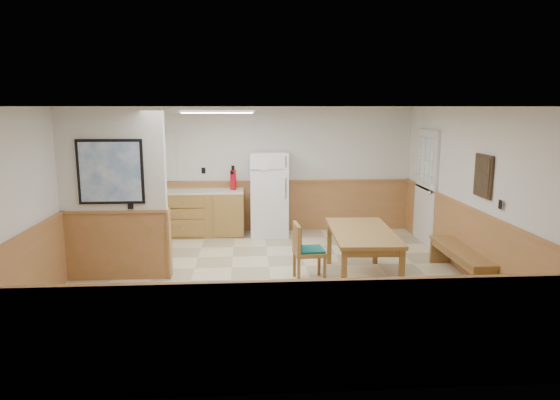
{
  "coord_description": "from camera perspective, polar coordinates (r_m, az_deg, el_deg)",
  "views": [
    {
      "loc": [
        -0.33,
        -7.01,
        2.49
      ],
      "look_at": [
        0.16,
        0.4,
        1.11
      ],
      "focal_mm": 32.0,
      "sensor_mm": 36.0,
      "label": 1
    }
  ],
  "objects": [
    {
      "name": "ground",
      "position": [
        7.45,
        -1.07,
        -9.03
      ],
      "size": [
        6.0,
        6.0,
        0.0
      ],
      "primitive_type": "plane",
      "color": "beige",
      "rests_on": "ground"
    },
    {
      "name": "ceiling",
      "position": [
        7.02,
        -1.14,
        10.59
      ],
      "size": [
        6.0,
        6.0,
        0.02
      ],
      "primitive_type": "cube",
      "color": "silver",
      "rests_on": "back_wall"
    },
    {
      "name": "back_wall",
      "position": [
        10.09,
        -1.91,
        3.45
      ],
      "size": [
        6.0,
        0.02,
        2.5
      ],
      "primitive_type": "cube",
      "color": "silver",
      "rests_on": "ground"
    },
    {
      "name": "right_wall",
      "position": [
        7.86,
        21.32,
        0.71
      ],
      "size": [
        0.02,
        6.0,
        2.5
      ],
      "primitive_type": "cube",
      "color": "silver",
      "rests_on": "ground"
    },
    {
      "name": "left_wall",
      "position": [
        7.6,
        -24.32,
        0.18
      ],
      "size": [
        0.02,
        6.0,
        2.5
      ],
      "primitive_type": "cube",
      "color": "silver",
      "rests_on": "ground"
    },
    {
      "name": "wainscot_back",
      "position": [
        10.19,
        -1.89,
        -0.75
      ],
      "size": [
        6.0,
        0.04,
        1.0
      ],
      "primitive_type": "cube",
      "color": "#B46E48",
      "rests_on": "ground"
    },
    {
      "name": "wainscot_right",
      "position": [
        8.0,
        20.83,
        -4.59
      ],
      "size": [
        0.04,
        6.0,
        1.0
      ],
      "primitive_type": "cube",
      "color": "#B46E48",
      "rests_on": "ground"
    },
    {
      "name": "wainscot_left",
      "position": [
        7.75,
        -23.76,
        -5.27
      ],
      "size": [
        0.04,
        6.0,
        1.0
      ],
      "primitive_type": "cube",
      "color": "#B46E48",
      "rests_on": "ground"
    },
    {
      "name": "partition_wall",
      "position": [
        7.56,
        -18.47,
        0.39
      ],
      "size": [
        1.5,
        0.2,
        2.5
      ],
      "color": "silver",
      "rests_on": "ground"
    },
    {
      "name": "kitchen_counter",
      "position": [
        9.94,
        -8.8,
        -1.39
      ],
      "size": [
        2.2,
        0.61,
        1.0
      ],
      "color": "olive",
      "rests_on": "ground"
    },
    {
      "name": "exterior_door",
      "position": [
        9.61,
        16.3,
        1.48
      ],
      "size": [
        0.07,
        1.02,
        2.15
      ],
      "color": "silver",
      "rests_on": "ground"
    },
    {
      "name": "kitchen_window",
      "position": [
        10.18,
        -13.86,
        4.92
      ],
      "size": [
        0.8,
        0.04,
        1.0
      ],
      "color": "silver",
      "rests_on": "back_wall"
    },
    {
      "name": "wall_painting",
      "position": [
        7.53,
        22.19,
        2.56
      ],
      "size": [
        0.04,
        0.5,
        0.6
      ],
      "color": "#352315",
      "rests_on": "right_wall"
    },
    {
      "name": "fluorescent_fixture",
      "position": [
        8.32,
        -7.17,
        10.13
      ],
      "size": [
        1.2,
        0.3,
        0.09
      ],
      "color": "silver",
      "rests_on": "ceiling"
    },
    {
      "name": "refrigerator",
      "position": [
        9.79,
        -1.21,
        0.72
      ],
      "size": [
        0.75,
        0.73,
        1.65
      ],
      "rotation": [
        0.0,
        0.0,
        -0.04
      ],
      "color": "white",
      "rests_on": "ground"
    },
    {
      "name": "dining_table",
      "position": [
        7.29,
        9.36,
        -4.18
      ],
      "size": [
        0.95,
        1.77,
        0.75
      ],
      "rotation": [
        0.0,
        0.0,
        -0.05
      ],
      "color": "olive",
      "rests_on": "ground"
    },
    {
      "name": "dining_bench",
      "position": [
        7.83,
        19.95,
        -6.03
      ],
      "size": [
        0.37,
        1.64,
        0.45
      ],
      "rotation": [
        0.0,
        0.0,
        -0.01
      ],
      "color": "olive",
      "rests_on": "ground"
    },
    {
      "name": "dining_chair",
      "position": [
        7.26,
        2.7,
        -5.46
      ],
      "size": [
        0.63,
        0.46,
        0.85
      ],
      "rotation": [
        0.0,
        0.0,
        0.07
      ],
      "color": "olive",
      "rests_on": "ground"
    },
    {
      "name": "fire_extinguisher",
      "position": [
        9.81,
        -5.37,
        2.38
      ],
      "size": [
        0.15,
        0.15,
        0.48
      ],
      "rotation": [
        0.0,
        0.0,
        0.34
      ],
      "color": "red",
      "rests_on": "kitchen_counter"
    },
    {
      "name": "soap_bottle",
      "position": [
        10.04,
        -15.33,
        1.63
      ],
      "size": [
        0.08,
        0.08,
        0.21
      ],
      "primitive_type": "cylinder",
      "rotation": [
        0.0,
        0.0,
        -0.31
      ],
      "color": "green",
      "rests_on": "kitchen_counter"
    }
  ]
}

